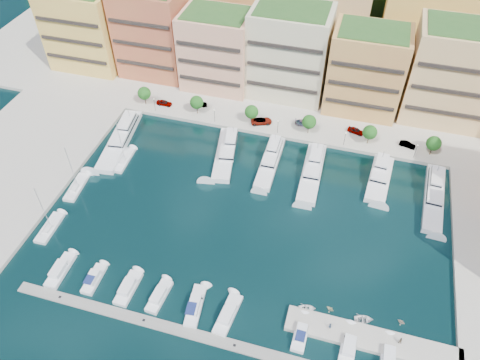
# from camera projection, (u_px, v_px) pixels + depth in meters

# --- Properties ---
(ground) EXTENTS (400.00, 400.00, 0.00)m
(ground) POSITION_uv_depth(u_px,v_px,m) (247.00, 219.00, 107.03)
(ground) COLOR black
(ground) RESTS_ON ground
(north_quay) EXTENTS (220.00, 64.00, 2.00)m
(north_quay) POSITION_uv_depth(u_px,v_px,m) (299.00, 77.00, 149.28)
(north_quay) COLOR #9E998E
(north_quay) RESTS_ON ground
(hillside) EXTENTS (240.00, 40.00, 58.00)m
(hillside) POSITION_uv_depth(u_px,v_px,m) (322.00, 12.00, 182.00)
(hillside) COLOR #193515
(hillside) RESTS_ON ground
(south_pontoon) EXTENTS (72.00, 2.20, 0.35)m
(south_pontoon) POSITION_uv_depth(u_px,v_px,m) (188.00, 333.00, 87.17)
(south_pontoon) COLOR gray
(south_pontoon) RESTS_ON ground
(finger_pier) EXTENTS (32.00, 5.00, 2.00)m
(finger_pier) POSITION_uv_depth(u_px,v_px,m) (372.00, 341.00, 86.13)
(finger_pier) COLOR #9E998E
(finger_pier) RESTS_ON ground
(apartment_0) EXTENTS (22.00, 16.50, 24.80)m
(apartment_0) POSITION_uv_depth(u_px,v_px,m) (85.00, 27.00, 144.70)
(apartment_0) COLOR #E7BC54
(apartment_0) RESTS_ON north_quay
(apartment_1) EXTENTS (20.00, 16.50, 26.80)m
(apartment_1) POSITION_uv_depth(u_px,v_px,m) (153.00, 31.00, 141.03)
(apartment_1) COLOR #B0673A
(apartment_1) RESTS_ON north_quay
(apartment_2) EXTENTS (20.00, 15.50, 22.80)m
(apartment_2) POSITION_uv_depth(u_px,v_px,m) (217.00, 50.00, 136.95)
(apartment_2) COLOR tan
(apartment_2) RESTS_ON north_quay
(apartment_3) EXTENTS (22.00, 16.50, 25.80)m
(apartment_3) POSITION_uv_depth(u_px,v_px,m) (289.00, 52.00, 133.12)
(apartment_3) COLOR beige
(apartment_3) RESTS_ON north_quay
(apartment_4) EXTENTS (20.00, 15.50, 23.80)m
(apartment_4) POSITION_uv_depth(u_px,v_px,m) (366.00, 70.00, 128.13)
(apartment_4) COLOR tan
(apartment_4) RESTS_ON north_quay
(apartment_5) EXTENTS (22.00, 16.50, 26.80)m
(apartment_5) POSITION_uv_depth(u_px,v_px,m) (452.00, 74.00, 124.11)
(apartment_5) COLOR tan
(apartment_5) RESTS_ON north_quay
(backblock_1) EXTENTS (26.00, 18.00, 30.00)m
(backblock_1) POSITION_uv_depth(u_px,v_px,m) (234.00, 3.00, 151.10)
(backblock_1) COLOR tan
(backblock_1) RESTS_ON north_quay
(backblock_2) EXTENTS (26.00, 18.00, 30.00)m
(backblock_2) POSITION_uv_depth(u_px,v_px,m) (326.00, 14.00, 145.20)
(backblock_2) COLOR tan
(backblock_2) RESTS_ON north_quay
(backblock_3) EXTENTS (26.00, 18.00, 30.00)m
(backblock_3) POSITION_uv_depth(u_px,v_px,m) (427.00, 27.00, 139.30)
(backblock_3) COLOR #E7BC54
(backblock_3) RESTS_ON north_quay
(tree_0) EXTENTS (3.80, 3.80, 5.65)m
(tree_0) POSITION_uv_depth(u_px,v_px,m) (144.00, 93.00, 134.39)
(tree_0) COLOR #473323
(tree_0) RESTS_ON north_quay
(tree_1) EXTENTS (3.80, 3.80, 5.65)m
(tree_1) POSITION_uv_depth(u_px,v_px,m) (197.00, 102.00, 131.24)
(tree_1) COLOR #473323
(tree_1) RESTS_ON north_quay
(tree_2) EXTENTS (3.80, 3.80, 5.65)m
(tree_2) POSITION_uv_depth(u_px,v_px,m) (252.00, 112.00, 128.09)
(tree_2) COLOR #473323
(tree_2) RESTS_ON north_quay
(tree_3) EXTENTS (3.80, 3.80, 5.65)m
(tree_3) POSITION_uv_depth(u_px,v_px,m) (309.00, 122.00, 124.94)
(tree_3) COLOR #473323
(tree_3) RESTS_ON north_quay
(tree_4) EXTENTS (3.80, 3.80, 5.65)m
(tree_4) POSITION_uv_depth(u_px,v_px,m) (370.00, 132.00, 121.80)
(tree_4) COLOR #473323
(tree_4) RESTS_ON north_quay
(tree_5) EXTENTS (3.80, 3.80, 5.65)m
(tree_5) POSITION_uv_depth(u_px,v_px,m) (434.00, 143.00, 118.65)
(tree_5) COLOR #473323
(tree_5) RESTS_ON north_quay
(lamppost_0) EXTENTS (0.30, 0.30, 4.20)m
(lamppost_0) POSITION_uv_depth(u_px,v_px,m) (154.00, 103.00, 132.68)
(lamppost_0) COLOR black
(lamppost_0) RESTS_ON north_quay
(lamppost_1) EXTENTS (0.30, 0.30, 4.20)m
(lamppost_1) POSITION_uv_depth(u_px,v_px,m) (214.00, 113.00, 129.14)
(lamppost_1) COLOR black
(lamppost_1) RESTS_ON north_quay
(lamppost_2) EXTENTS (0.30, 0.30, 4.20)m
(lamppost_2) POSITION_uv_depth(u_px,v_px,m) (278.00, 125.00, 125.60)
(lamppost_2) COLOR black
(lamppost_2) RESTS_ON north_quay
(lamppost_3) EXTENTS (0.30, 0.30, 4.20)m
(lamppost_3) POSITION_uv_depth(u_px,v_px,m) (345.00, 136.00, 122.06)
(lamppost_3) COLOR black
(lamppost_3) RESTS_ON north_quay
(lamppost_4) EXTENTS (0.30, 0.30, 4.20)m
(lamppost_4) POSITION_uv_depth(u_px,v_px,m) (416.00, 149.00, 118.51)
(lamppost_4) COLOR black
(lamppost_4) RESTS_ON north_quay
(yacht_0) EXTENTS (8.20, 25.39, 7.30)m
(yacht_0) POSITION_uv_depth(u_px,v_px,m) (121.00, 137.00, 126.04)
(yacht_0) COLOR white
(yacht_0) RESTS_ON ground
(yacht_2) EXTENTS (8.02, 20.47, 7.30)m
(yacht_2) POSITION_uv_depth(u_px,v_px,m) (226.00, 151.00, 121.90)
(yacht_2) COLOR white
(yacht_2) RESTS_ON ground
(yacht_3) EXTENTS (4.36, 19.65, 7.30)m
(yacht_3) POSITION_uv_depth(u_px,v_px,m) (271.00, 159.00, 119.66)
(yacht_3) COLOR white
(yacht_3) RESTS_ON ground
(yacht_4) EXTENTS (5.26, 21.48, 7.30)m
(yacht_4) POSITION_uv_depth(u_px,v_px,m) (312.00, 170.00, 117.00)
(yacht_4) COLOR white
(yacht_4) RESTS_ON ground
(yacht_5) EXTENTS (6.07, 16.77, 7.30)m
(yacht_5) POSITION_uv_depth(u_px,v_px,m) (380.00, 176.00, 115.27)
(yacht_5) COLOR white
(yacht_5) RESTS_ON ground
(yacht_6) EXTENTS (5.46, 22.42, 7.30)m
(yacht_6) POSITION_uv_depth(u_px,v_px,m) (434.00, 194.00, 110.94)
(yacht_6) COLOR white
(yacht_6) RESTS_ON ground
(cruiser_0) EXTENTS (2.92, 8.62, 2.55)m
(cruiser_0) POSITION_uv_depth(u_px,v_px,m) (60.00, 270.00, 96.41)
(cruiser_0) COLOR white
(cruiser_0) RESTS_ON ground
(cruiser_1) EXTENTS (2.62, 7.15, 2.66)m
(cruiser_1) POSITION_uv_depth(u_px,v_px,m) (94.00, 279.00, 94.88)
(cruiser_1) COLOR white
(cruiser_1) RESTS_ON ground
(cruiser_2) EXTENTS (2.91, 7.99, 2.55)m
(cruiser_2) POSITION_uv_depth(u_px,v_px,m) (128.00, 288.00, 93.39)
(cruiser_2) COLOR white
(cruiser_2) RESTS_ON ground
(cruiser_3) EXTENTS (3.09, 7.73, 2.55)m
(cruiser_3) POSITION_uv_depth(u_px,v_px,m) (159.00, 296.00, 92.08)
(cruiser_3) COLOR white
(cruiser_3) RESTS_ON ground
(cruiser_4) EXTENTS (3.56, 9.36, 2.66)m
(cruiser_4) POSITION_uv_depth(u_px,v_px,m) (195.00, 306.00, 90.55)
(cruiser_4) COLOR white
(cruiser_4) RESTS_ON ground
(cruiser_5) EXTENTS (3.67, 9.31, 2.55)m
(cruiser_5) POSITION_uv_depth(u_px,v_px,m) (228.00, 315.00, 89.28)
(cruiser_5) COLOR white
(cruiser_5) RESTS_ON ground
(cruiser_7) EXTENTS (2.58, 7.33, 2.66)m
(cruiser_7) POSITION_uv_depth(u_px,v_px,m) (301.00, 334.00, 86.48)
(cruiser_7) COLOR white
(cruiser_7) RESTS_ON ground
(cruiser_8) EXTENTS (3.16, 8.19, 2.55)m
(cruiser_8) POSITION_uv_depth(u_px,v_px,m) (348.00, 346.00, 84.78)
(cruiser_8) COLOR white
(cruiser_8) RESTS_ON ground
(cruiser_9) EXTENTS (2.58, 7.71, 2.55)m
(cruiser_9) POSITION_uv_depth(u_px,v_px,m) (388.00, 357.00, 83.40)
(cruiser_9) COLOR white
(cruiser_9) RESTS_ON ground
(sailboat_2) EXTENTS (3.10, 9.31, 13.20)m
(sailboat_2) POSITION_uv_depth(u_px,v_px,m) (124.00, 161.00, 120.58)
(sailboat_2) COLOR white
(sailboat_2) RESTS_ON ground
(sailboat_0) EXTENTS (3.17, 8.90, 13.20)m
(sailboat_0) POSITION_uv_depth(u_px,v_px,m) (50.00, 228.00, 104.64)
(sailboat_0) COLOR white
(sailboat_0) RESTS_ON ground
(sailboat_1) EXTENTS (3.62, 9.51, 13.20)m
(sailboat_1) POSITION_uv_depth(u_px,v_px,m) (77.00, 188.00, 113.68)
(sailboat_1) COLOR white
(sailboat_1) RESTS_ON ground
(tender_1) EXTENTS (1.96, 1.84, 0.83)m
(tender_1) POSITION_uv_depth(u_px,v_px,m) (330.00, 309.00, 90.32)
(tender_1) COLOR beige
(tender_1) RESTS_ON ground
(tender_2) EXTENTS (4.13, 3.34, 0.76)m
(tender_2) POSITION_uv_depth(u_px,v_px,m) (364.00, 319.00, 88.77)
(tender_2) COLOR silver
(tender_2) RESTS_ON ground
(tender_3) EXTENTS (1.85, 1.74, 0.78)m
(tender_3) POSITION_uv_depth(u_px,v_px,m) (401.00, 322.00, 88.42)
(tender_3) COLOR #C8B399
(tender_3) RESTS_ON ground
(tender_0) EXTENTS (3.97, 3.27, 0.71)m
(tender_0) POSITION_uv_depth(u_px,v_px,m) (307.00, 309.00, 90.41)
(tender_0) COLOR white
(tender_0) RESTS_ON ground
(car_0) EXTENTS (4.53, 1.85, 1.54)m
(car_0) POSITION_uv_depth(u_px,v_px,m) (164.00, 103.00, 136.15)
(car_0) COLOR gray
(car_0) RESTS_ON north_quay
(car_1) EXTENTS (4.55, 2.81, 1.42)m
(car_1) POSITION_uv_depth(u_px,v_px,m) (200.00, 104.00, 135.72)
(car_1) COLOR gray
(car_1) RESTS_ON north_quay
(car_2) EXTENTS (6.40, 4.57, 1.62)m
(car_2) POSITION_uv_depth(u_px,v_px,m) (261.00, 121.00, 129.98)
(car_2) COLOR gray
(car_2) RESTS_ON north_quay
(car_3) EXTENTS (5.19, 2.64, 1.44)m
(car_3) POSITION_uv_depth(u_px,v_px,m) (304.00, 123.00, 129.52)
(car_3) COLOR gray
(car_3) RESTS_ON north_quay
(car_4) EXTENTS (4.83, 2.95, 1.53)m
(car_4) POSITION_uv_depth(u_px,v_px,m) (356.00, 131.00, 127.03)
(car_4) COLOR gray
(car_4) RESTS_ON north_quay
(car_5) EXTENTS (4.35, 2.33, 1.36)m
(car_5) POSITION_uv_depth(u_px,v_px,m) (407.00, 145.00, 122.99)
(car_5) COLOR gray
(car_5) RESTS_ON north_quay
(person_0) EXTENTS (0.70, 0.66, 1.61)m
(person_0) POSITION_uv_depth(u_px,v_px,m) (330.00, 326.00, 86.30)
(person_0) COLOR #243349
(person_0) RESTS_ON finger_pier
(person_1) EXTENTS (0.80, 0.64, 1.57)m
(person_1) POSITION_uv_depth(u_px,v_px,m) (400.00, 340.00, 84.30)
(person_1) COLOR #4B3D2D
(person_1) RESTS_ON finger_pier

